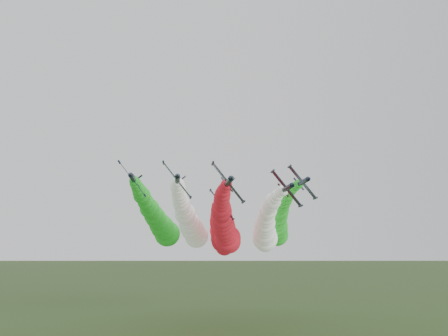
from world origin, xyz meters
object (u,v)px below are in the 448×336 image
(jet_lead, at_px, (225,228))
(jet_outer_left, at_px, (159,221))
(jet_inner_left, at_px, (190,223))
(jet_outer_right, at_px, (278,222))
(jet_trail, at_px, (221,235))
(jet_inner_right, at_px, (266,229))

(jet_lead, relative_size, jet_outer_left, 0.99)
(jet_inner_left, height_order, jet_outer_left, jet_outer_left)
(jet_outer_right, distance_m, jet_trail, 20.72)
(jet_outer_left, bearing_deg, jet_lead, -38.67)
(jet_lead, xyz_separation_m, jet_outer_left, (-18.87, 15.10, 2.66))
(jet_inner_left, distance_m, jet_outer_right, 28.48)
(jet_inner_left, relative_size, jet_outer_right, 1.00)
(jet_lead, xyz_separation_m, jet_inner_left, (-9.41, 9.34, 1.87))
(jet_inner_left, bearing_deg, jet_lead, -44.77)
(jet_lead, relative_size, jet_outer_right, 1.00)
(jet_outer_left, bearing_deg, jet_inner_right, -12.62)
(jet_lead, height_order, jet_inner_left, jet_inner_left)
(jet_lead, distance_m, jet_outer_right, 24.07)
(jet_lead, bearing_deg, jet_outer_right, 39.59)
(jet_inner_right, xyz_separation_m, jet_trail, (-11.62, 18.46, -1.10))
(jet_inner_left, height_order, jet_trail, jet_inner_left)
(jet_inner_right, xyz_separation_m, jet_outer_left, (-31.85, 7.13, 2.51))
(jet_lead, xyz_separation_m, jet_inner_right, (12.98, 7.97, 0.15))
(jet_inner_left, relative_size, jet_trail, 1.01)
(jet_outer_left, height_order, jet_outer_right, jet_outer_left)
(jet_lead, distance_m, jet_outer_left, 24.31)
(jet_outer_right, bearing_deg, jet_inner_right, -126.87)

